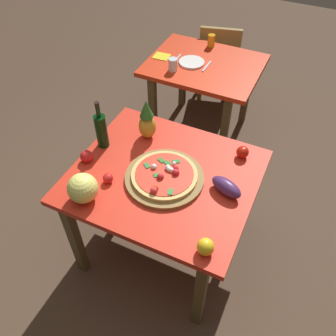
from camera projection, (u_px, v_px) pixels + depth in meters
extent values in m
plane|color=#4C3828|center=(165.00, 242.00, 2.73)|extent=(10.00, 10.00, 0.00)
cube|color=brown|center=(75.00, 240.00, 2.33)|extent=(0.06, 0.06, 0.72)
cube|color=brown|center=(200.00, 295.00, 2.07)|extent=(0.06, 0.06, 0.72)
cube|color=brown|center=(139.00, 155.00, 2.87)|extent=(0.06, 0.06, 0.72)
cube|color=brown|center=(244.00, 190.00, 2.62)|extent=(0.06, 0.06, 0.72)
cube|color=red|center=(164.00, 177.00, 2.19)|extent=(1.11, 0.97, 0.04)
cube|color=brown|center=(153.00, 112.00, 3.26)|extent=(0.06, 0.06, 0.72)
cube|color=brown|center=(224.00, 133.00, 3.06)|extent=(0.06, 0.06, 0.72)
cube|color=brown|center=(183.00, 75.00, 3.68)|extent=(0.06, 0.06, 0.72)
cube|color=brown|center=(247.00, 92.00, 3.48)|extent=(0.06, 0.06, 0.72)
cube|color=red|center=(204.00, 65.00, 3.09)|extent=(0.96, 0.78, 0.04)
cube|color=olive|center=(233.00, 71.00, 4.03)|extent=(0.04, 0.04, 0.41)
cube|color=olive|center=(204.00, 68.00, 4.07)|extent=(0.04, 0.04, 0.41)
cube|color=olive|center=(231.00, 88.00, 3.80)|extent=(0.04, 0.04, 0.41)
cube|color=olive|center=(200.00, 84.00, 3.85)|extent=(0.04, 0.04, 0.41)
cube|color=olive|center=(219.00, 59.00, 3.77)|extent=(0.49, 0.49, 0.04)
cube|color=olive|center=(220.00, 48.00, 3.49)|extent=(0.40, 0.14, 0.40)
cylinder|color=olive|center=(164.00, 178.00, 2.14)|extent=(0.48, 0.48, 0.02)
cylinder|color=#E0B664|center=(164.00, 175.00, 2.13)|extent=(0.40, 0.40, 0.02)
cylinder|color=red|center=(164.00, 174.00, 2.12)|extent=(0.35, 0.35, 0.00)
sphere|color=red|center=(176.00, 172.00, 2.11)|extent=(0.04, 0.04, 0.04)
sphere|color=red|center=(155.00, 188.00, 2.02)|extent=(0.03, 0.03, 0.03)
sphere|color=red|center=(154.00, 191.00, 2.01)|extent=(0.04, 0.04, 0.04)
sphere|color=red|center=(160.00, 177.00, 2.08)|extent=(0.04, 0.04, 0.04)
sphere|color=red|center=(175.00, 168.00, 2.13)|extent=(0.04, 0.04, 0.04)
cube|color=#317334|center=(147.00, 165.00, 2.16)|extent=(0.05, 0.05, 0.00)
cube|color=#287630|center=(168.00, 163.00, 2.17)|extent=(0.05, 0.04, 0.00)
cube|color=#217E33|center=(157.00, 175.00, 2.10)|extent=(0.05, 0.05, 0.00)
cube|color=#346F25|center=(161.00, 160.00, 2.19)|extent=(0.05, 0.04, 0.00)
cube|color=#297533|center=(176.00, 161.00, 2.18)|extent=(0.05, 0.05, 0.00)
cube|color=#30863A|center=(170.00, 192.00, 2.01)|extent=(0.04, 0.05, 0.00)
sphere|color=white|center=(154.00, 167.00, 2.14)|extent=(0.03, 0.03, 0.03)
sphere|color=white|center=(169.00, 169.00, 2.13)|extent=(0.03, 0.03, 0.03)
sphere|color=#EFE5D0|center=(172.00, 170.00, 2.12)|extent=(0.03, 0.03, 0.03)
sphere|color=white|center=(174.00, 163.00, 2.16)|extent=(0.02, 0.02, 0.02)
sphere|color=white|center=(168.00, 168.00, 2.13)|extent=(0.04, 0.04, 0.04)
cylinder|color=black|center=(102.00, 131.00, 2.28)|extent=(0.08, 0.08, 0.24)
cylinder|color=black|center=(98.00, 111.00, 2.16)|extent=(0.03, 0.03, 0.09)
cylinder|color=black|center=(97.00, 104.00, 2.12)|extent=(0.03, 0.03, 0.02)
ellipsoid|color=gold|center=(147.00, 126.00, 2.36)|extent=(0.11, 0.11, 0.17)
cone|color=#286121|center=(146.00, 109.00, 2.25)|extent=(0.09, 0.09, 0.12)
sphere|color=#E5E26A|center=(83.00, 188.00, 1.99)|extent=(0.17, 0.17, 0.17)
ellipsoid|color=yellow|center=(206.00, 247.00, 1.78)|extent=(0.09, 0.09, 0.10)
ellipsoid|color=#492657|center=(226.00, 187.00, 2.05)|extent=(0.22, 0.15, 0.09)
sphere|color=red|center=(243.00, 152.00, 2.26)|extent=(0.08, 0.08, 0.08)
sphere|color=red|center=(86.00, 156.00, 2.23)|extent=(0.08, 0.08, 0.08)
sphere|color=red|center=(108.00, 178.00, 2.12)|extent=(0.06, 0.06, 0.06)
cylinder|color=orange|center=(211.00, 41.00, 3.25)|extent=(0.07, 0.07, 0.11)
cylinder|color=silver|center=(173.00, 65.00, 2.96)|extent=(0.08, 0.08, 0.11)
cylinder|color=white|center=(192.00, 62.00, 3.07)|extent=(0.22, 0.22, 0.02)
cube|color=silver|center=(177.00, 59.00, 3.12)|extent=(0.02, 0.18, 0.01)
cube|color=silver|center=(207.00, 66.00, 3.04)|extent=(0.02, 0.18, 0.01)
cube|color=yellow|center=(162.00, 56.00, 3.15)|extent=(0.15, 0.13, 0.01)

